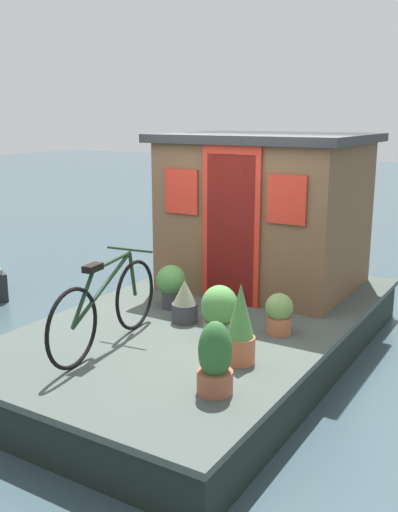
{
  "coord_description": "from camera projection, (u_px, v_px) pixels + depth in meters",
  "views": [
    {
      "loc": [
        -5.18,
        -3.03,
        2.6
      ],
      "look_at": [
        -0.2,
        0.0,
        1.2
      ],
      "focal_mm": 40.83,
      "sensor_mm": 36.0,
      "label": 1
    }
  ],
  "objects": [
    {
      "name": "houseboat_cabin",
      "position": [
        265.0,
        210.0,
        7.26
      ],
      "size": [
        1.99,
        2.4,
        1.9
      ],
      "color": "brown",
      "rests_on": "houseboat_deck"
    },
    {
      "name": "potted_plant_succulent",
      "position": [
        279.0,
        313.0,
        5.74
      ],
      "size": [
        0.28,
        0.28,
        0.41
      ],
      "color": "#B2603D",
      "rests_on": "houseboat_deck"
    },
    {
      "name": "potted_plant_rosemary",
      "position": [
        171.0,
        284.0,
        6.5
      ],
      "size": [
        0.34,
        0.34,
        0.49
      ],
      "color": "#38383D",
      "rests_on": "houseboat_deck"
    },
    {
      "name": "potted_plant_geranium",
      "position": [
        215.0,
        360.0,
        4.49
      ],
      "size": [
        0.28,
        0.28,
        0.59
      ],
      "color": "#935138",
      "rests_on": "houseboat_deck"
    },
    {
      "name": "bicycle",
      "position": [
        106.0,
        306.0,
        5.37
      ],
      "size": [
        1.74,
        0.5,
        0.85
      ],
      "color": "black",
      "rests_on": "houseboat_deck"
    },
    {
      "name": "potted_plant_thyme",
      "position": [
        219.0,
        312.0,
        5.62
      ],
      "size": [
        0.36,
        0.36,
        0.53
      ],
      "color": "slate",
      "rests_on": "houseboat_deck"
    },
    {
      "name": "houseboat_deck",
      "position": [
        208.0,
        336.0,
        6.39
      ],
      "size": [
        5.01,
        2.89,
        0.5
      ],
      "color": "#424C47",
      "rests_on": "ground_plane"
    },
    {
      "name": "ground_plane",
      "position": [
        208.0,
        357.0,
        6.44
      ],
      "size": [
        60.0,
        60.0,
        0.0
      ],
      "primitive_type": "plane",
      "color": "#384C54"
    },
    {
      "name": "potted_plant_basil",
      "position": [
        240.0,
        326.0,
        5.02
      ],
      "size": [
        0.27,
        0.27,
        0.72
      ],
      "color": "#B2603D",
      "rests_on": "houseboat_deck"
    },
    {
      "name": "potted_plant_fern",
      "position": [
        185.0,
        302.0,
        6.07
      ],
      "size": [
        0.27,
        0.27,
        0.45
      ],
      "color": "#38383D",
      "rests_on": "houseboat_deck"
    }
  ]
}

